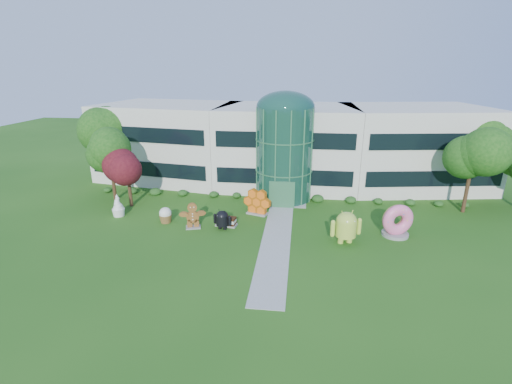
% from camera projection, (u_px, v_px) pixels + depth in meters
% --- Properties ---
extents(ground, '(140.00, 140.00, 0.00)m').
position_uv_depth(ground, '(275.00, 248.00, 29.63)').
color(ground, '#215114').
rests_on(ground, ground).
extents(building, '(46.00, 15.00, 9.30)m').
position_uv_depth(building, '(287.00, 145.00, 45.01)').
color(building, beige).
rests_on(building, ground).
extents(atrium, '(6.00, 6.00, 9.80)m').
position_uv_depth(atrium, '(284.00, 154.00, 39.30)').
color(atrium, '#194738').
rests_on(atrium, ground).
extents(walkway, '(2.40, 20.00, 0.04)m').
position_uv_depth(walkway, '(277.00, 237.00, 31.50)').
color(walkway, '#9E9E93').
rests_on(walkway, ground).
extents(tree_red, '(4.00, 4.00, 6.00)m').
position_uv_depth(tree_red, '(128.00, 178.00, 37.50)').
color(tree_red, '#3F0C14').
rests_on(tree_red, ground).
extents(trees_backdrop, '(52.00, 8.00, 8.40)m').
position_uv_depth(trees_backdrop, '(285.00, 158.00, 40.47)').
color(trees_backdrop, '#154611').
rests_on(trees_backdrop, ground).
extents(android_green, '(3.17, 2.57, 3.12)m').
position_uv_depth(android_green, '(346.00, 225.00, 30.05)').
color(android_green, '#B6D343').
rests_on(android_green, ground).
extents(android_black, '(2.05, 1.65, 2.03)m').
position_uv_depth(android_black, '(222.00, 218.00, 32.74)').
color(android_black, black).
rests_on(android_black, ground).
extents(donut, '(3.05, 2.11, 2.89)m').
position_uv_depth(donut, '(397.00, 220.00, 31.35)').
color(donut, '#EF5B99').
rests_on(donut, ground).
extents(gingerbread, '(2.78, 1.72, 2.40)m').
position_uv_depth(gingerbread, '(193.00, 215.00, 32.95)').
color(gingerbread, brown).
rests_on(gingerbread, ground).
extents(ice_cream_sandwich, '(1.99, 1.21, 0.84)m').
position_uv_depth(ice_cream_sandwich, '(226.00, 221.00, 33.63)').
color(ice_cream_sandwich, black).
rests_on(ice_cream_sandwich, ground).
extents(honeycomb, '(3.16, 1.98, 2.34)m').
position_uv_depth(honeycomb, '(257.00, 203.00, 35.98)').
color(honeycomb, orange).
rests_on(honeycomb, ground).
extents(froyo, '(1.40, 1.40, 2.19)m').
position_uv_depth(froyo, '(118.00, 205.00, 35.61)').
color(froyo, white).
rests_on(froyo, ground).
extents(cupcake, '(1.48, 1.48, 1.46)m').
position_uv_depth(cupcake, '(165.00, 215.00, 34.25)').
color(cupcake, white).
rests_on(cupcake, ground).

